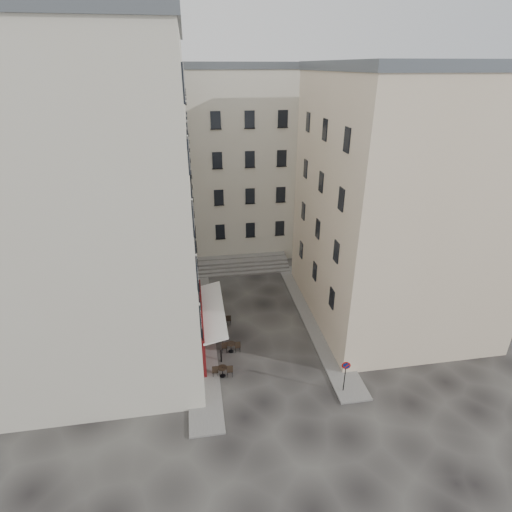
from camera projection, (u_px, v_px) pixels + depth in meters
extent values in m
plane|color=black|center=(265.00, 348.00, 28.66)|extent=(90.00, 90.00, 0.00)
cube|color=slate|center=(200.00, 321.00, 31.54)|extent=(2.00, 22.00, 0.12)
cube|color=slate|center=(314.00, 318.00, 31.95)|extent=(2.00, 18.00, 0.12)
cube|color=beige|center=(97.00, 209.00, 25.50)|extent=(12.00, 16.00, 20.00)
cube|color=#51575D|center=(64.00, 24.00, 21.05)|extent=(12.20, 16.20, 0.60)
cube|color=beige|center=(398.00, 205.00, 29.40)|extent=(12.00, 14.00, 18.00)
cube|color=#51575D|center=(421.00, 66.00, 25.38)|extent=(12.20, 14.20, 0.60)
cube|color=beige|center=(224.00, 164.00, 41.54)|extent=(18.00, 10.00, 18.00)
cube|color=#51575D|center=(221.00, 65.00, 37.52)|extent=(18.20, 10.20, 0.60)
cube|color=#400909|center=(202.00, 325.00, 28.16)|extent=(0.25, 7.00, 3.50)
cube|color=black|center=(202.00, 329.00, 28.31)|extent=(0.06, 3.85, 2.00)
cube|color=white|center=(212.00, 310.00, 27.76)|extent=(1.58, 7.30, 0.41)
cube|color=#5F5C5A|center=(244.00, 270.00, 39.21)|extent=(9.00, 1.80, 0.20)
cube|color=#5F5C5A|center=(243.00, 267.00, 39.52)|extent=(9.00, 1.80, 0.20)
cube|color=#5F5C5A|center=(242.00, 263.00, 39.84)|extent=(9.00, 1.80, 0.20)
cube|color=#5F5C5A|center=(242.00, 259.00, 40.15)|extent=(9.00, 1.80, 0.20)
cylinder|color=black|center=(221.00, 356.00, 27.11)|extent=(0.10, 0.10, 0.90)
sphere|color=black|center=(221.00, 351.00, 26.90)|extent=(0.12, 0.12, 0.12)
cylinder|color=black|center=(217.00, 326.00, 30.22)|extent=(0.10, 0.10, 0.90)
sphere|color=black|center=(217.00, 321.00, 30.02)|extent=(0.12, 0.12, 0.12)
cylinder|color=black|center=(214.00, 302.00, 33.34)|extent=(0.10, 0.10, 0.90)
sphere|color=black|center=(214.00, 297.00, 33.13)|extent=(0.12, 0.12, 0.12)
cylinder|color=black|center=(345.00, 377.00, 24.28)|extent=(0.06, 0.06, 2.32)
cylinder|color=red|center=(346.00, 365.00, 23.87)|extent=(0.53, 0.14, 0.54)
cylinder|color=navy|center=(346.00, 366.00, 23.85)|extent=(0.39, 0.11, 0.39)
cube|color=red|center=(346.00, 366.00, 23.83)|extent=(0.31, 0.09, 0.31)
cylinder|color=black|center=(223.00, 376.00, 25.94)|extent=(0.37, 0.37, 0.02)
cylinder|color=black|center=(223.00, 372.00, 25.79)|extent=(0.05, 0.05, 0.72)
cylinder|color=black|center=(222.00, 368.00, 25.65)|extent=(0.62, 0.62, 0.04)
cube|color=black|center=(230.00, 370.00, 25.84)|extent=(0.39, 0.39, 0.93)
cube|color=black|center=(215.00, 371.00, 25.80)|extent=(0.39, 0.39, 0.93)
cylinder|color=black|center=(231.00, 351.00, 28.17)|extent=(0.37, 0.37, 0.02)
cylinder|color=black|center=(231.00, 347.00, 28.02)|extent=(0.05, 0.05, 0.72)
cylinder|color=black|center=(231.00, 344.00, 27.88)|extent=(0.61, 0.61, 0.04)
cube|color=black|center=(238.00, 346.00, 28.07)|extent=(0.39, 0.39, 0.92)
cube|color=black|center=(224.00, 347.00, 28.02)|extent=(0.39, 0.39, 0.92)
cylinder|color=black|center=(215.00, 334.00, 30.04)|extent=(0.34, 0.34, 0.02)
cylinder|color=black|center=(215.00, 330.00, 29.90)|extent=(0.05, 0.05, 0.66)
cylinder|color=black|center=(215.00, 327.00, 29.77)|extent=(0.57, 0.57, 0.04)
cube|color=black|center=(220.00, 329.00, 29.94)|extent=(0.36, 0.36, 0.85)
cube|color=black|center=(209.00, 329.00, 29.90)|extent=(0.36, 0.36, 0.85)
cylinder|color=black|center=(223.00, 324.00, 31.14)|extent=(0.35, 0.35, 0.02)
cylinder|color=black|center=(223.00, 321.00, 31.00)|extent=(0.05, 0.05, 0.67)
cylinder|color=black|center=(223.00, 317.00, 30.87)|extent=(0.58, 0.58, 0.04)
cube|color=black|center=(229.00, 320.00, 31.05)|extent=(0.37, 0.37, 0.87)
cube|color=black|center=(217.00, 320.00, 31.01)|extent=(0.37, 0.37, 0.87)
cylinder|color=black|center=(214.00, 313.00, 32.50)|extent=(0.32, 0.32, 0.02)
cylinder|color=black|center=(214.00, 310.00, 32.37)|extent=(0.04, 0.04, 0.62)
cylinder|color=black|center=(214.00, 307.00, 32.25)|extent=(0.53, 0.53, 0.04)
cube|color=black|center=(219.00, 309.00, 32.41)|extent=(0.34, 0.34, 0.80)
cube|color=black|center=(209.00, 310.00, 32.38)|extent=(0.34, 0.34, 0.80)
imported|color=black|center=(218.00, 326.00, 29.54)|extent=(0.72, 0.56, 1.75)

